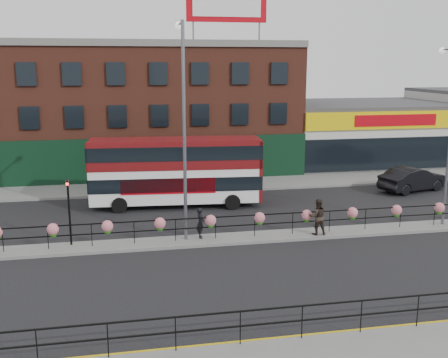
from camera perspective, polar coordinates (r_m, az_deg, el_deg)
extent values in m
plane|color=black|center=(26.55, 1.23, -6.65)|extent=(120.00, 120.00, 0.00)
cube|color=slate|center=(37.90, -2.56, -0.72)|extent=(60.00, 4.00, 0.15)
cube|color=slate|center=(26.52, 1.23, -6.50)|extent=(60.00, 1.60, 0.15)
cube|color=gold|center=(17.96, 7.98, -16.53)|extent=(60.00, 0.10, 0.01)
cube|color=gold|center=(17.82, 8.18, -16.80)|extent=(60.00, 0.10, 0.01)
cube|color=brown|center=(44.70, -9.26, 7.53)|extent=(25.00, 12.00, 10.00)
cube|color=#3F3F42|center=(44.58, -9.49, 14.14)|extent=(25.00, 12.00, 0.30)
cube|color=black|center=(39.10, -8.81, 1.99)|extent=(25.00, 0.25, 3.40)
cube|color=silver|center=(49.74, 14.62, 4.87)|extent=(15.00, 12.00, 5.00)
cube|color=#3F3F42|center=(49.48, 14.79, 7.92)|extent=(15.00, 12.00, 0.30)
cube|color=yellow|center=(44.16, 18.12, 6.11)|extent=(15.00, 0.25, 1.40)
cube|color=#B4040F|center=(44.06, 18.19, 6.10)|extent=(7.00, 0.10, 0.90)
cube|color=black|center=(44.51, 17.89, 2.66)|extent=(15.00, 0.25, 2.60)
cube|color=#B4040F|center=(40.55, 0.29, 18.82)|extent=(6.00, 0.25, 3.00)
cube|color=white|center=(40.41, 0.33, 18.84)|extent=(5.10, 0.04, 2.25)
cylinder|color=slate|center=(39.95, -3.37, 15.73)|extent=(0.12, 0.12, 1.40)
cylinder|color=slate|center=(40.91, 3.86, 15.64)|extent=(0.12, 0.12, 1.40)
cube|color=black|center=(26.16, 1.24, -4.06)|extent=(30.00, 0.05, 0.05)
cube|color=black|center=(26.31, 1.24, -5.09)|extent=(30.00, 0.05, 0.05)
cylinder|color=black|center=(26.42, -22.94, -6.16)|extent=(0.04, 0.04, 1.10)
cylinder|color=black|center=(26.06, -18.62, -6.07)|extent=(0.04, 0.04, 1.10)
cylinder|color=black|center=(25.85, -14.21, -5.94)|extent=(0.04, 0.04, 1.10)
cylinder|color=black|center=(25.79, -9.75, -5.77)|extent=(0.04, 0.04, 1.10)
cylinder|color=black|center=(25.89, -5.30, -5.57)|extent=(0.04, 0.04, 1.10)
cylinder|color=black|center=(26.14, -0.92, -5.33)|extent=(0.04, 0.04, 1.10)
cylinder|color=black|center=(26.54, 3.35, -5.08)|extent=(0.04, 0.04, 1.10)
cylinder|color=black|center=(27.09, 7.47, -4.80)|extent=(0.04, 0.04, 1.10)
cylinder|color=black|center=(27.76, 11.41, -4.52)|extent=(0.04, 0.04, 1.10)
cylinder|color=black|center=(28.56, 15.14, -4.23)|extent=(0.04, 0.04, 1.10)
cylinder|color=black|center=(29.48, 18.65, -3.94)|extent=(0.04, 0.04, 1.10)
cylinder|color=black|center=(30.50, 21.93, -3.66)|extent=(0.04, 0.04, 1.10)
sphere|color=#CD6C77|center=(25.90, -18.13, -5.21)|extent=(0.56, 0.56, 0.56)
sphere|color=#285E1A|center=(25.97, -18.10, -5.70)|extent=(0.36, 0.36, 0.36)
sphere|color=#CD6C77|center=(25.69, -12.58, -5.03)|extent=(0.56, 0.56, 0.56)
sphere|color=#285E1A|center=(25.76, -12.56, -5.52)|extent=(0.36, 0.36, 0.36)
sphere|color=#CD6C77|center=(25.72, -6.99, -4.80)|extent=(0.56, 0.56, 0.56)
sphere|color=#285E1A|center=(25.78, -6.98, -5.29)|extent=(0.36, 0.36, 0.36)
sphere|color=#CD6C77|center=(25.98, -1.47, -4.52)|extent=(0.56, 0.56, 0.56)
sphere|color=#285E1A|center=(26.05, -1.46, -5.01)|extent=(0.36, 0.36, 0.36)
sphere|color=#CD6C77|center=(26.49, 3.89, -4.22)|extent=(0.56, 0.56, 0.56)
sphere|color=#285E1A|center=(26.55, 3.88, -4.69)|extent=(0.36, 0.36, 0.36)
sphere|color=#CD6C77|center=(27.21, 9.00, -3.89)|extent=(0.56, 0.56, 0.56)
sphere|color=#285E1A|center=(27.28, 8.99, -4.36)|extent=(0.36, 0.36, 0.36)
sphere|color=#CD6C77|center=(28.14, 13.81, -3.56)|extent=(0.56, 0.56, 0.56)
sphere|color=#285E1A|center=(28.20, 13.78, -4.01)|extent=(0.36, 0.36, 0.36)
sphere|color=#CD6C77|center=(29.25, 18.27, -3.23)|extent=(0.56, 0.56, 0.56)
sphere|color=#285E1A|center=(29.31, 18.24, -3.66)|extent=(0.36, 0.36, 0.36)
sphere|color=#CD6C77|center=(30.53, 22.39, -2.90)|extent=(0.56, 0.56, 0.56)
sphere|color=#285E1A|center=(30.59, 22.35, -3.32)|extent=(0.36, 0.36, 0.36)
cube|color=black|center=(16.55, 1.80, -14.20)|extent=(20.00, 0.05, 0.05)
cube|color=black|center=(16.78, 1.79, -15.71)|extent=(20.00, 0.05, 0.05)
cylinder|color=black|center=(16.70, -19.70, -16.84)|extent=(0.04, 0.04, 1.10)
cylinder|color=black|center=(16.50, -12.53, -16.77)|extent=(0.04, 0.04, 1.10)
cylinder|color=black|center=(16.53, -5.29, -16.44)|extent=(0.04, 0.04, 1.10)
cylinder|color=black|center=(16.80, 1.78, -15.88)|extent=(0.04, 0.04, 1.10)
cylinder|color=black|center=(17.31, 8.49, -15.13)|extent=(0.04, 0.04, 1.10)
cylinder|color=black|center=(18.02, 14.70, -14.25)|extent=(0.04, 0.04, 1.10)
cylinder|color=black|center=(18.91, 20.33, -13.31)|extent=(0.04, 0.04, 1.10)
cube|color=white|center=(32.33, -5.28, 0.92)|extent=(10.50, 3.17, 3.76)
cube|color=#610E11|center=(32.14, -5.32, 2.81)|extent=(10.56, 3.24, 1.69)
cube|color=black|center=(32.47, -5.26, -0.22)|extent=(10.59, 3.26, 0.85)
cube|color=black|center=(32.12, -5.32, 3.06)|extent=(10.61, 3.28, 0.85)
cube|color=#610E11|center=(32.01, -5.35, 4.27)|extent=(10.50, 3.17, 0.11)
cube|color=#610E11|center=(32.81, 3.70, 1.11)|extent=(0.39, 2.42, 3.76)
cube|color=#B4040F|center=(31.31, -6.07, -0.80)|extent=(5.63, 0.49, 0.94)
cylinder|color=black|center=(31.73, -11.31, -2.81)|extent=(0.96, 0.36, 0.94)
cylinder|color=black|center=(34.00, -10.97, -1.78)|extent=(0.96, 0.36, 0.94)
cylinder|color=black|center=(31.83, 0.93, -2.52)|extent=(0.96, 0.36, 0.94)
cylinder|color=black|center=(34.09, 0.44, -1.51)|extent=(0.96, 0.36, 0.94)
imported|color=black|center=(38.71, 19.91, -0.01)|extent=(4.66, 6.12, 1.68)
imported|color=black|center=(26.21, -2.59, -4.78)|extent=(0.59, 0.40, 1.55)
imported|color=#2C221B|center=(27.07, 10.15, -4.05)|extent=(1.03, 0.86, 1.88)
cylinder|color=slate|center=(25.09, -4.34, 4.88)|extent=(0.17, 0.17, 10.49)
cylinder|color=slate|center=(25.72, -4.74, 16.54)|extent=(0.10, 1.57, 0.10)
sphere|color=silver|center=(26.50, -4.93, 16.30)|extent=(0.38, 0.38, 0.38)
sphere|color=silver|center=(30.97, 22.66, 12.78)|extent=(0.34, 0.34, 0.34)
cylinder|color=black|center=(26.01, -16.48, -3.53)|extent=(0.10, 0.10, 3.20)
imported|color=black|center=(25.64, -16.70, -0.09)|extent=(0.15, 0.18, 0.90)
sphere|color=#FF190C|center=(25.56, -16.70, -0.54)|extent=(0.14, 0.14, 0.14)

